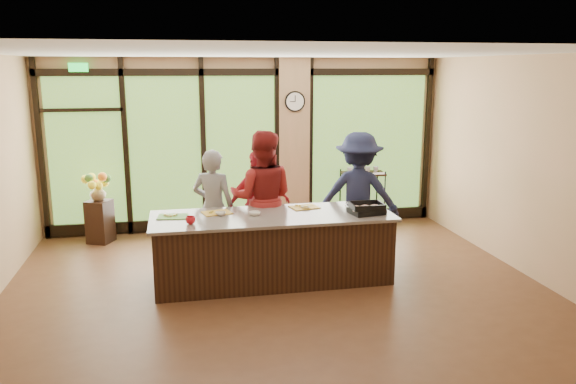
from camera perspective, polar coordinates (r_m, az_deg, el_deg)
name	(u,v)px	position (r m, az deg, el deg)	size (l,w,h in m)	color
floor	(277,288)	(7.46, -1.15, -9.76)	(7.00, 7.00, 0.00)	#502F1C
ceiling	(276,53)	(6.90, -1.26, 13.96)	(7.00, 7.00, 0.00)	white
back_wall	(246,145)	(9.96, -4.27, 4.83)	(7.00, 7.00, 0.00)	tan
right_wall	(527,167)	(8.37, 23.11, 2.40)	(6.00, 6.00, 0.00)	tan
window_wall	(256,151)	(9.95, -3.29, 4.23)	(6.90, 0.12, 3.00)	tan
island_base	(273,249)	(7.58, -1.57, -5.83)	(3.10, 1.00, 0.88)	black
countertop	(272,216)	(7.45, -1.59, -2.47)	(3.20, 1.10, 0.04)	gray
wall_clock	(295,101)	(9.89, 0.71, 9.19)	(0.36, 0.04, 0.36)	black
cook_left	(214,208)	(8.17, -7.58, -1.59)	(0.62, 0.41, 1.70)	slate
cook_midleft	(262,198)	(8.12, -2.64, -0.63)	(0.95, 0.74, 1.96)	maroon
cook_midright	(259,206)	(8.28, -2.94, -1.45)	(0.97, 0.41, 1.66)	#B01B26
cook_right	(358,195)	(8.52, 7.16, -0.30)	(1.23, 0.71, 1.90)	#1A1F3B
roasting_pan	(366,211)	(7.57, 7.98, -1.90)	(0.43, 0.33, 0.08)	black
mixing_bowl	(358,208)	(7.71, 7.15, -1.58)	(0.33, 0.33, 0.08)	silver
cutting_board_left	(173,217)	(7.48, -11.65, -2.46)	(0.38, 0.29, 0.01)	#509335
cutting_board_center	(217,213)	(7.58, -7.24, -2.11)	(0.37, 0.27, 0.01)	gold
cutting_board_right	(304,207)	(7.82, 1.66, -1.55)	(0.37, 0.28, 0.01)	gold
prep_bowl_near	(220,214)	(7.46, -6.88, -2.19)	(0.14, 0.14, 0.04)	silver
prep_bowl_mid	(255,213)	(7.42, -3.41, -2.19)	(0.15, 0.15, 0.05)	silver
prep_bowl_far	(305,208)	(7.76, 1.79, -1.59)	(0.12, 0.12, 0.03)	silver
red_ramekin	(191,220)	(7.10, -9.87, -2.84)	(0.12, 0.12, 0.10)	red
flower_stand	(100,221)	(9.74, -18.56, -2.84)	(0.35, 0.35, 0.71)	black
flower_vase	(98,192)	(9.63, -18.76, -0.04)	(0.26, 0.26, 0.27)	olive
bar_cart	(362,190)	(10.33, 7.55, 0.21)	(0.83, 0.54, 1.07)	black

